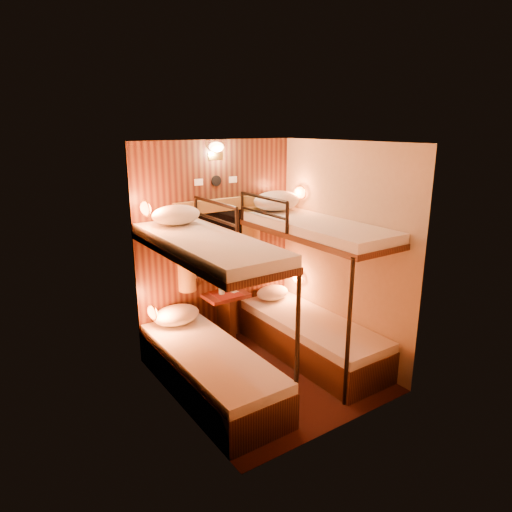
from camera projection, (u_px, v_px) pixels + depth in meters
floor at (268, 375)px, 4.83m from camera, size 2.10×2.10×0.00m
ceiling at (270, 142)px, 4.17m from camera, size 2.10×2.10×0.00m
wall_back at (216, 245)px, 5.34m from camera, size 2.40×0.00×2.40m
wall_front at (345, 300)px, 3.67m from camera, size 2.40×0.00×2.40m
wall_left at (175, 287)px, 3.96m from camera, size 0.00×2.40×2.40m
wall_right at (342, 252)px, 5.04m from camera, size 0.00×2.40×2.40m
back_panel at (217, 245)px, 5.32m from camera, size 2.00×0.03×2.40m
bunk_left at (209, 340)px, 4.38m from camera, size 0.72×1.90×1.82m
bunk_right at (312, 311)px, 5.08m from camera, size 0.72×1.90×1.82m
window at (218, 247)px, 5.30m from camera, size 1.00×0.12×0.79m
curtains at (220, 241)px, 5.26m from camera, size 1.10×0.22×1.00m
back_fixtures at (216, 154)px, 5.01m from camera, size 0.54×0.09×0.48m
reading_lamps at (232, 248)px, 5.05m from camera, size 2.00×0.20×1.25m
table at (226, 313)px, 5.39m from camera, size 0.50×0.34×0.66m
bottle_left at (222, 285)px, 5.29m from camera, size 0.07×0.07×0.26m
bottle_right at (232, 283)px, 5.37m from camera, size 0.07×0.07×0.25m
sachet_a at (235, 292)px, 5.39m from camera, size 0.10×0.08×0.01m
sachet_b at (234, 290)px, 5.46m from camera, size 0.09×0.07×0.01m
pillow_lower_left at (177, 315)px, 4.97m from camera, size 0.52×0.37×0.20m
pillow_lower_right at (272, 293)px, 5.68m from camera, size 0.43×0.31×0.17m
pillow_upper_left at (176, 215)px, 4.57m from camera, size 0.50×0.36×0.20m
pillow_upper_right at (277, 201)px, 5.31m from camera, size 0.58×0.42×0.23m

